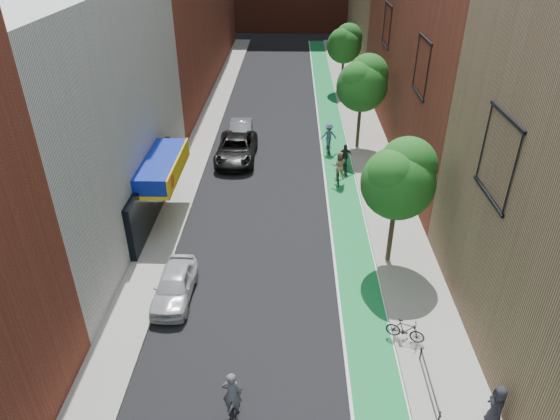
# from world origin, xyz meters

# --- Properties ---
(bike_lane) EXTENTS (2.00, 68.00, 0.01)m
(bike_lane) POSITION_xyz_m (4.00, 26.00, 0.01)
(bike_lane) COLOR #157637
(bike_lane) RESTS_ON ground
(sidewalk_left) EXTENTS (2.00, 68.00, 0.15)m
(sidewalk_left) POSITION_xyz_m (-6.00, 26.00, 0.07)
(sidewalk_left) COLOR gray
(sidewalk_left) RESTS_ON ground
(sidewalk_right) EXTENTS (3.00, 68.00, 0.15)m
(sidewalk_right) POSITION_xyz_m (6.50, 26.00, 0.07)
(sidewalk_right) COLOR gray
(sidewalk_right) RESTS_ON ground
(building_left_white) EXTENTS (8.00, 20.00, 12.00)m
(building_left_white) POSITION_xyz_m (-11.00, 14.00, 6.00)
(building_left_white) COLOR silver
(building_left_white) RESTS_ON ground
(tree_near) EXTENTS (3.40, 3.36, 6.42)m
(tree_near) POSITION_xyz_m (5.65, 10.02, 4.66)
(tree_near) COLOR #332619
(tree_near) RESTS_ON ground
(tree_mid) EXTENTS (3.55, 3.53, 6.74)m
(tree_mid) POSITION_xyz_m (5.65, 24.02, 4.89)
(tree_mid) COLOR #332619
(tree_mid) RESTS_ON ground
(tree_far) EXTENTS (3.30, 3.25, 6.21)m
(tree_far) POSITION_xyz_m (5.65, 38.02, 4.50)
(tree_far) COLOR #332619
(tree_far) RESTS_ON ground
(parked_car_white) EXTENTS (1.62, 3.98, 1.35)m
(parked_car_white) POSITION_xyz_m (-4.29, 7.11, 0.68)
(parked_car_white) COLOR silver
(parked_car_white) RESTS_ON ground
(parked_car_black) EXTENTS (2.67, 5.74, 1.59)m
(parked_car_black) POSITION_xyz_m (-3.03, 21.79, 0.80)
(parked_car_black) COLOR black
(parked_car_black) RESTS_ON ground
(parked_car_silver) EXTENTS (1.68, 4.58, 1.50)m
(parked_car_silver) POSITION_xyz_m (-3.00, 25.00, 0.75)
(parked_car_silver) COLOR gray
(parked_car_silver) RESTS_ON ground
(cyclist_lead) EXTENTS (0.80, 1.93, 2.15)m
(cyclist_lead) POSITION_xyz_m (-1.05, 0.88, 0.72)
(cyclist_lead) COLOR black
(cyclist_lead) RESTS_ON ground
(cyclist_lane_near) EXTENTS (0.89, 1.50, 2.18)m
(cyclist_lane_near) POSITION_xyz_m (3.77, 18.28, 0.99)
(cyclist_lane_near) COLOR black
(cyclist_lane_near) RESTS_ON ground
(cyclist_lane_mid) EXTENTS (0.94, 1.69, 1.92)m
(cyclist_lane_mid) POSITION_xyz_m (4.33, 20.05, 0.71)
(cyclist_lane_mid) COLOR black
(cyclist_lane_mid) RESTS_ON ground
(cyclist_lane_far) EXTENTS (1.20, 1.61, 2.13)m
(cyclist_lane_far) POSITION_xyz_m (3.44, 23.25, 0.99)
(cyclist_lane_far) COLOR black
(cyclist_lane_far) RESTS_ON ground
(parked_bike_mid) EXTENTS (1.59, 1.01, 0.93)m
(parked_bike_mid) POSITION_xyz_m (5.40, 4.65, 0.62)
(parked_bike_mid) COLOR black
(parked_bike_mid) RESTS_ON sidewalk_right
(pedestrian) EXTENTS (0.59, 0.84, 1.65)m
(pedestrian) POSITION_xyz_m (7.60, 0.89, 0.97)
(pedestrian) COLOR black
(pedestrian) RESTS_ON sidewalk_right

